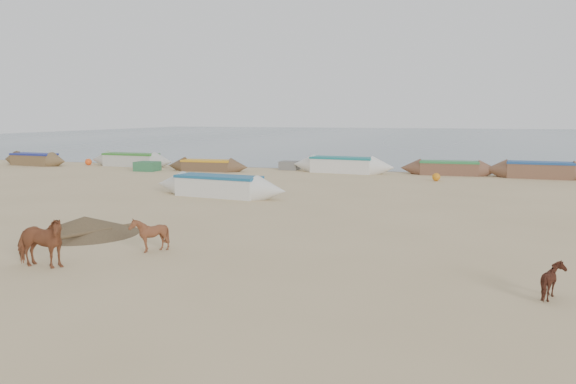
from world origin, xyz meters
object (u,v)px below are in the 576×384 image
object	(u,v)px
cow_adult	(39,242)
near_canoe	(219,186)
calf_right	(554,282)
calf_front	(149,234)

from	to	relation	value
cow_adult	near_canoe	bearing A→B (deg)	1.35
calf_right	near_canoe	distance (m)	16.37
calf_front	near_canoe	size ratio (longest dim) A/B	0.14
calf_right	near_canoe	size ratio (longest dim) A/B	0.11
cow_adult	calf_front	xyz separation A→B (m)	(1.65, 2.16, -0.15)
cow_adult	calf_front	size ratio (longest dim) A/B	1.56
calf_front	cow_adult	bearing A→B (deg)	-45.46
calf_front	near_canoe	xyz separation A→B (m)	(-2.53, 9.90, 0.00)
calf_front	calf_right	world-z (taller)	calf_front
cow_adult	calf_front	distance (m)	2.72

